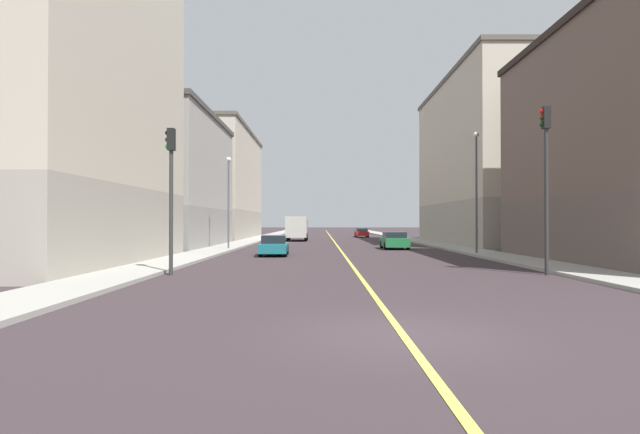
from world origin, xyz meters
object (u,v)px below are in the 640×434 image
at_px(building_right_corner, 54,75).
at_px(car_red, 360,233).
at_px(building_left_near, 639,142).
at_px(street_lamp_right_near, 227,193).
at_px(car_teal, 272,246).
at_px(car_green, 393,241).
at_px(traffic_light_left_near, 544,168).
at_px(building_left_mid, 483,162).
at_px(street_lamp_left_near, 474,180).
at_px(building_right_distant, 218,185).
at_px(building_right_midblock, 165,181).
at_px(box_truck, 295,228).
at_px(traffic_light_right_near, 169,180).

bearing_deg(building_right_corner, car_red, 67.71).
bearing_deg(building_left_near, street_lamp_right_near, 150.84).
relative_size(car_teal, car_green, 0.99).
bearing_deg(building_right_corner, street_lamp_right_near, 65.31).
distance_m(building_left_near, traffic_light_left_near, 9.08).
bearing_deg(building_left_mid, street_lamp_right_near, -154.48).
bearing_deg(traffic_light_left_near, building_left_near, 35.43).
distance_m(street_lamp_left_near, car_teal, 13.90).
xyz_separation_m(building_left_mid, building_right_distant, (-29.77, 16.15, -1.08)).
height_order(building_right_midblock, street_lamp_right_near, building_right_midblock).
bearing_deg(building_right_corner, street_lamp_left_near, 17.84).
xyz_separation_m(building_right_corner, car_red, (19.31, 47.11, -8.94)).
bearing_deg(car_green, box_truck, 115.90).
distance_m(building_right_distant, car_teal, 35.75).
xyz_separation_m(building_right_midblock, street_lamp_right_near, (6.22, -4.84, -1.32)).
bearing_deg(traffic_light_left_near, traffic_light_right_near, 180.00).
height_order(street_lamp_left_near, car_green, street_lamp_left_near).
distance_m(building_right_midblock, street_lamp_right_near, 7.99).
bearing_deg(traffic_light_left_near, street_lamp_right_near, 131.74).
height_order(building_left_near, car_teal, building_left_near).
relative_size(car_green, box_truck, 0.61).
relative_size(building_right_midblock, street_lamp_right_near, 2.50).
relative_size(building_right_midblock, car_red, 4.06).
relative_size(building_right_corner, street_lamp_left_near, 2.41).
bearing_deg(building_right_distant, car_teal, -72.93).
relative_size(building_left_near, building_right_distant, 0.71).
height_order(building_right_corner, traffic_light_left_near, building_right_corner).
height_order(building_left_near, building_right_corner, building_right_corner).
distance_m(building_left_mid, traffic_light_right_near, 37.42).
bearing_deg(box_truck, building_right_distant, 143.38).
height_order(building_right_midblock, traffic_light_left_near, building_right_midblock).
xyz_separation_m(car_teal, car_red, (8.99, 39.79, 0.00)).
bearing_deg(traffic_light_right_near, building_left_near, 12.85).
distance_m(street_lamp_left_near, box_truck, 28.75).
distance_m(street_lamp_right_near, box_truck, 20.20).
bearing_deg(building_right_corner, building_left_mid, 39.77).
bearing_deg(building_right_distant, building_right_corner, -90.00).
distance_m(traffic_light_left_near, car_red, 52.11).
height_order(traffic_light_right_near, car_red, traffic_light_right_near).
distance_m(building_right_corner, street_lamp_right_near, 15.76).
bearing_deg(car_teal, building_left_mid, 41.90).
bearing_deg(building_right_corner, building_left_near, 0.76).
bearing_deg(car_green, building_right_midblock, 170.60).
relative_size(building_right_distant, car_teal, 5.89).
bearing_deg(street_lamp_left_near, building_left_mid, 70.11).
height_order(building_left_near, car_red, building_left_near).
relative_size(street_lamp_right_near, box_truck, 1.03).
bearing_deg(building_right_corner, building_right_midblock, 90.00).
bearing_deg(car_teal, street_lamp_right_near, 123.41).
bearing_deg(building_left_mid, building_right_midblock, -167.86).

